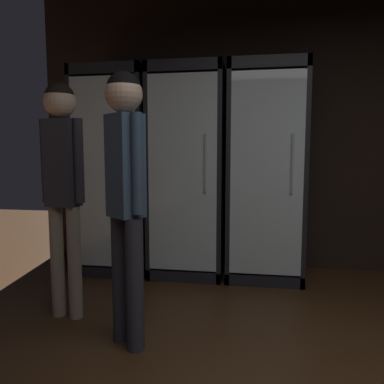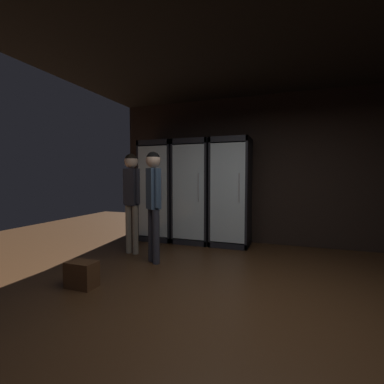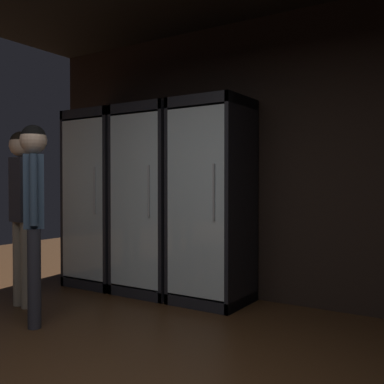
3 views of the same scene
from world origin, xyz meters
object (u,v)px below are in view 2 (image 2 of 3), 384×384
(cooler_left, at_px, (194,193))
(cooler_far_left, at_px, (161,192))
(shopper_far, at_px, (153,194))
(cooler_center, at_px, (231,193))
(shopper_near, at_px, (131,189))
(wine_crate_floor, at_px, (82,274))

(cooler_left, bearing_deg, cooler_far_left, -179.98)
(shopper_far, bearing_deg, cooler_left, 84.70)
(cooler_left, relative_size, cooler_center, 1.00)
(shopper_near, bearing_deg, wine_crate_floor, -81.44)
(cooler_center, distance_m, wine_crate_floor, 2.94)
(cooler_center, distance_m, shopper_far, 1.69)
(cooler_center, height_order, wine_crate_floor, cooler_center)
(wine_crate_floor, bearing_deg, shopper_near, 98.56)
(cooler_left, height_order, shopper_near, cooler_left)
(cooler_left, xyz_separation_m, cooler_center, (0.73, 0.00, 0.00))
(shopper_far, bearing_deg, shopper_near, 152.01)
(cooler_left, distance_m, shopper_far, 1.45)
(cooler_left, xyz_separation_m, wine_crate_floor, (-0.48, -2.55, -0.82))
(cooler_far_left, distance_m, shopper_far, 1.57)
(cooler_center, relative_size, shopper_near, 1.20)
(cooler_far_left, bearing_deg, shopper_far, -67.63)
(cooler_far_left, xyz_separation_m, cooler_left, (0.73, 0.00, -0.00))
(cooler_left, bearing_deg, shopper_far, -95.30)
(cooler_far_left, xyz_separation_m, cooler_center, (1.46, 0.00, -0.00))
(cooler_far_left, bearing_deg, cooler_left, 0.02)
(cooler_center, bearing_deg, shopper_near, -141.12)
(cooler_far_left, bearing_deg, cooler_center, 0.05)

